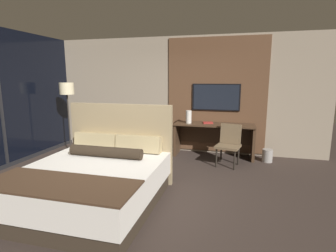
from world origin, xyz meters
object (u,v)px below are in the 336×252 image
tv (216,97)px  floor_lamp (67,94)px  bed (94,180)px  waste_bin (267,156)px  book (208,123)px  desk (214,134)px  vase_tall (189,117)px  desk_chair (229,141)px

tv → floor_lamp: size_ratio=0.66×
bed → floor_lamp: (-2.00, 2.30, 1.08)m
waste_bin → book: bearing=173.7°
floor_lamp → waste_bin: (4.67, 0.37, -1.29)m
tv → waste_bin: (1.18, -0.39, -1.23)m
desk → vase_tall: vase_tall is taller
vase_tall → floor_lamp: bearing=-171.5°
desk → bed: bearing=-117.8°
tv → book: tv is taller
vase_tall → book: vase_tall is taller
bed → tv: size_ratio=1.87×
bed → vase_tall: bed is taller
vase_tall → book: 0.47m
desk_chair → waste_bin: (0.82, 0.41, -0.37)m
tv → desk_chair: (0.36, -0.80, -0.86)m
desk_chair → desk: bearing=135.1°
vase_tall → book: size_ratio=1.18×
tv → vase_tall: 0.81m
bed → waste_bin: 3.78m
tv → waste_bin: tv is taller
book → tv: bearing=58.4°
bed → desk: (1.49, 2.82, 0.18)m
desk → vase_tall: 0.72m
desk → book: book is taller
bed → vase_tall: (0.90, 2.73, 0.57)m
vase_tall → desk: bearing=8.5°
floor_lamp → book: 3.44m
desk → book: bearing=-177.7°
desk_chair → floor_lamp: 3.96m
desk_chair → vase_tall: bearing=165.8°
tv → vase_tall: (-0.59, -0.32, -0.44)m
bed → floor_lamp: floor_lamp is taller
tv → waste_bin: bearing=-18.2°
desk_chair → book: 0.81m
tv → desk_chair: 1.23m
book → desk: bearing=2.3°
tv → waste_bin: 1.75m
bed → book: size_ratio=8.25×
book → vase_tall: bearing=-169.4°
desk → floor_lamp: size_ratio=1.07×
floor_lamp → bed: bearing=-48.9°
floor_lamp → desk_chair: bearing=-0.7°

